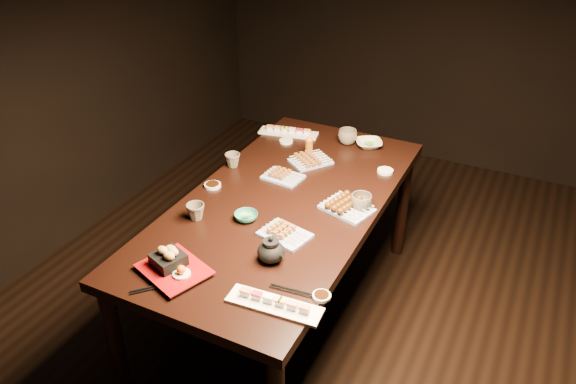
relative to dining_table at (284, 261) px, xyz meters
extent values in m
plane|color=black|center=(0.41, -0.27, -0.38)|extent=(5.00, 5.00, 0.00)
cube|color=black|center=(0.00, 0.00, 0.00)|extent=(1.04, 1.86, 0.75)
imported|color=#287A63|center=(-0.08, -0.23, 0.39)|extent=(0.14, 0.14, 0.03)
imported|color=beige|center=(0.18, 0.74, 0.39)|extent=(0.20, 0.20, 0.04)
imported|color=brown|center=(-0.29, -0.32, 0.41)|extent=(0.10, 0.10, 0.08)
imported|color=brown|center=(0.37, 0.09, 0.41)|extent=(0.11, 0.11, 0.08)
imported|color=brown|center=(-0.40, 0.19, 0.41)|extent=(0.09, 0.09, 0.08)
imported|color=brown|center=(0.05, 0.72, 0.42)|extent=(0.13, 0.13, 0.09)
cylinder|color=brown|center=(-0.09, 0.48, 0.44)|extent=(0.05, 0.05, 0.13)
cylinder|color=white|center=(-0.38, -0.04, 0.38)|extent=(0.11, 0.11, 0.01)
cylinder|color=white|center=(0.36, 0.49, 0.38)|extent=(0.09, 0.09, 0.01)
cylinder|color=white|center=(0.44, -0.56, 0.38)|extent=(0.09, 0.09, 0.01)
cylinder|color=white|center=(-0.27, 0.58, 0.38)|extent=(0.09, 0.09, 0.01)
camera|label=1|loc=(1.05, -2.06, 1.82)|focal=35.00mm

